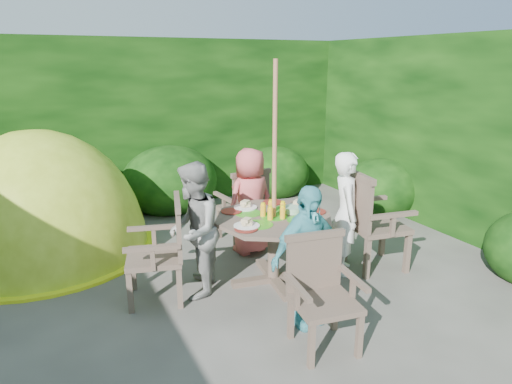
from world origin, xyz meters
name	(u,v)px	position (x,y,z in m)	size (l,w,h in m)	color
ground	(213,327)	(0.00, 0.00, 0.00)	(60.00, 60.00, 0.00)	#4A4742
hedge_enclosure	(163,155)	(0.00, 1.33, 1.25)	(9.00, 9.00, 2.50)	black
patio_table	(274,227)	(0.87, 0.52, 0.59)	(1.38, 1.38, 0.84)	#47382E
parasol_pole	(274,177)	(0.86, 0.52, 1.10)	(0.04, 0.04, 2.20)	#97603C
garden_chair_right	(370,220)	(1.94, 0.36, 0.55)	(0.64, 0.70, 1.04)	#47382E
garden_chair_left	(163,249)	(-0.22, 0.68, 0.50)	(0.63, 0.67, 0.94)	#47382E
garden_chair_back	(245,205)	(1.05, 1.61, 0.48)	(0.59, 0.54, 0.90)	#47382E
garden_chair_front	(321,291)	(0.69, -0.57, 0.46)	(0.57, 0.53, 0.86)	#47382E
child_right	(346,214)	(1.65, 0.40, 0.65)	(0.47, 0.31, 1.30)	white
child_left	(194,230)	(0.07, 0.64, 0.65)	(0.63, 0.49, 1.30)	gray
child_back	(250,201)	(0.98, 1.31, 0.62)	(0.61, 0.40, 1.24)	#D25658
child_front	(306,257)	(0.74, -0.27, 0.61)	(0.72, 0.30, 1.23)	#51B3BD
dome_tent	(47,251)	(-1.20, 2.38, 0.00)	(2.96, 2.96, 2.89)	#9CB422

